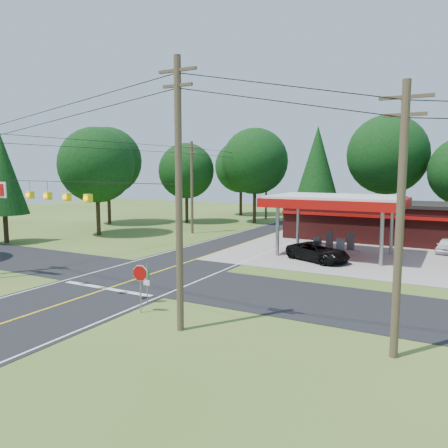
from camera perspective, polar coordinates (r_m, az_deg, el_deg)
The scene contains 16 objects.
ground at distance 29.25m, azimuth -10.13°, elevation -6.70°, with size 120.00×120.00×0.00m, color #3F6222.
main_highway at distance 29.25m, azimuth -10.13°, elevation -6.68°, with size 8.00×120.00×0.02m, color black.
cross_road at distance 29.25m, azimuth -10.13°, elevation -6.67°, with size 70.00×7.00×0.02m, color black.
lane_center_yellow at distance 29.24m, azimuth -10.14°, elevation -6.65°, with size 0.15×110.00×0.00m, color yellow.
gas_canopy at distance 36.30m, azimuth 14.41°, elevation 2.67°, with size 10.60×7.40×4.88m.
convenience_store at distance 46.03m, azimuth 18.60°, elevation 0.46°, with size 16.40×7.55×3.80m.
utility_pole_near_right at distance 18.35m, azimuth -5.92°, elevation 4.10°, with size 1.80×0.30×11.50m.
utility_pole_far_left at distance 47.76m, azimuth -4.22°, elevation 4.98°, with size 1.80×0.30×10.00m.
utility_pole_right_b at distance 16.78m, azimuth 22.02°, elevation 0.76°, with size 1.80×0.30×10.00m.
utility_pole_north at distance 62.12m, azimuth 5.53°, elevation 5.02°, with size 0.30×0.30×9.50m.
overhead_beacons at distance 24.83m, azimuth -21.01°, elevation 5.01°, with size 17.04×2.04×1.03m.
treeline_backdrop at distance 49.16m, azimuth 8.40°, elevation 7.65°, with size 70.27×51.59×13.30m.
suv_car at distance 34.00m, azimuth 12.15°, elevation -3.60°, with size 5.10×5.10×1.42m, color black.
sedan_car at distance 41.02m, azimuth 27.07°, elevation -2.58°, with size 3.46×3.46×1.18m, color white.
octagonal_stop_sign at distance 21.54m, azimuth -10.91°, elevation -6.82°, with size 0.82×0.20×2.38m.
route_sign_post at distance 23.11m, azimuth -10.07°, elevation -7.16°, with size 0.43×0.11×2.12m.
Camera 1 is at (17.90, -22.09, 6.88)m, focal length 35.00 mm.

